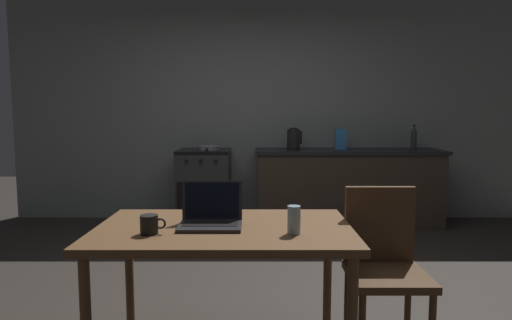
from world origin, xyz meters
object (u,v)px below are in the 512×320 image
chair (382,260)px  cereal_box (339,139)px  bottle (412,138)px  drinking_glass (293,220)px  dining_table (223,239)px  laptop (209,217)px  electric_kettle (292,139)px  stove_oven (203,187)px  frying_pan (207,148)px  coffee_mug (148,225)px

chair → cereal_box: bearing=79.2°
bottle → drinking_glass: bearing=-118.7°
dining_table → laptop: laptop is taller
chair → laptop: (-0.92, -0.04, 0.24)m
electric_kettle → stove_oven: bearing=-179.9°
bottle → frying_pan: 2.37m
frying_pan → laptop: bearing=-83.6°
stove_oven → coffee_mug: (0.09, -3.04, 0.33)m
drinking_glass → stove_oven: bearing=104.6°
dining_table → frying_pan: 2.90m
chair → dining_table: bearing=178.2°
laptop → electric_kettle: electric_kettle is taller
electric_kettle → laptop: bearing=-103.1°
coffee_mug → drinking_glass: 0.70m
stove_oven → drinking_glass: (0.79, -3.03, 0.35)m
dining_table → chair: 0.86m
chair → electric_kettle: bearing=90.3°
stove_oven → cereal_box: (1.60, 0.02, 0.56)m
coffee_mug → drinking_glass: drinking_glass is taller
bottle → coffee_mug: size_ratio=2.32×
stove_oven → laptop: bearing=-82.7°
bottle → coffee_mug: bottle is taller
coffee_mug → stove_oven: bearing=91.7°
chair → laptop: bearing=177.7°
frying_pan → cereal_box: (1.54, 0.05, 0.10)m
chair → coffee_mug: size_ratio=7.19×
frying_pan → coffee_mug: bearing=-89.3°
dining_table → bottle: (1.98, 2.84, 0.37)m
stove_oven → electric_kettle: electric_kettle is taller
dining_table → chair: bearing=2.9°
laptop → coffee_mug: 0.32m
chair → frying_pan: (-1.24, 2.82, 0.38)m
coffee_mug → drinking_glass: size_ratio=0.91×
frying_pan → cereal_box: size_ratio=1.73×
cereal_box → laptop: bearing=-112.8°
electric_kettle → coffee_mug: size_ratio=2.03×
stove_oven → drinking_glass: size_ratio=6.41×
bottle → coffee_mug: (-2.33, -2.99, -0.25)m
cereal_box → electric_kettle: bearing=-177.9°
chair → cereal_box: size_ratio=3.74×
drinking_glass → cereal_box: cereal_box is taller
laptop → drinking_glass: 0.45m
cereal_box → dining_table: bearing=-111.7°
cereal_box → stove_oven: bearing=-179.2°
laptop → drinking_glass: bearing=-18.7°
dining_table → bottle: 3.49m
coffee_mug → cereal_box: cereal_box is taller
chair → cereal_box: (0.31, 2.87, 0.48)m
cereal_box → coffee_mug: bearing=-116.2°
dining_table → chair: chair is taller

